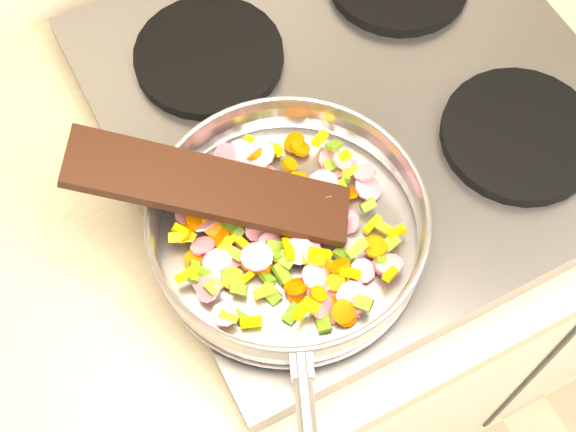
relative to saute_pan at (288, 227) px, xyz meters
name	(u,v)px	position (x,y,z in m)	size (l,w,h in m)	color
cooktop	(358,108)	(0.17, 0.14, -0.07)	(0.60, 0.60, 0.04)	#939399
grate_fl	(314,232)	(0.03, 0.00, -0.04)	(0.19, 0.19, 0.02)	black
grate_fr	(520,135)	(0.31, 0.00, -0.04)	(0.19, 0.19, 0.02)	black
grate_bl	(209,56)	(0.03, 0.28, -0.04)	(0.19, 0.19, 0.02)	black
saute_pan	(288,227)	(0.00, 0.00, 0.00)	(0.34, 0.49, 0.06)	#9E9EA5
vegetable_heap	(284,227)	(0.00, 0.01, -0.01)	(0.26, 0.26, 0.05)	#5B8B19
wooden_spatula	(211,187)	(-0.06, 0.06, 0.03)	(0.30, 0.07, 0.01)	black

